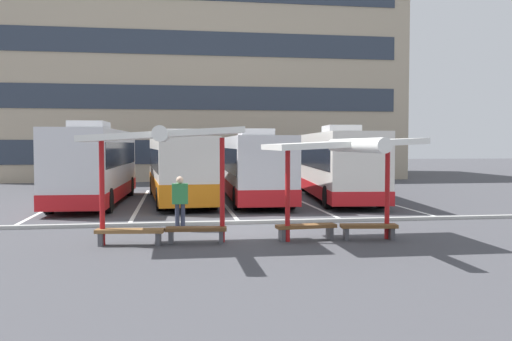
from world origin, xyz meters
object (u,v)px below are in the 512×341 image
Objects in this scene: coach_bus_2 at (252,167)px; bench_1 at (196,231)px; bench_2 at (306,228)px; waiting_shelter_1 at (342,146)px; bench_0 at (130,233)px; waiting_shelter_0 at (162,138)px; coach_bus_3 at (335,165)px; waiting_passenger_0 at (180,199)px; coach_bus_0 at (95,165)px; bench_3 at (369,228)px; coach_bus_1 at (179,169)px.

coach_bus_2 is 12.29m from bench_1.
bench_1 is 0.97× the size of bench_2.
waiting_shelter_1 is 2.86× the size of bench_2.
bench_0 is 1.06× the size of bench_2.
coach_bus_2 is at bearing 89.38° from bench_2.
waiting_shelter_0 is 4.82m from bench_2.
coach_bus_3 is 2.76× the size of waiting_shelter_0.
bench_1 is at bearing 10.56° from waiting_shelter_0.
coach_bus_3 is 7.00× the size of waiting_passenger_0.
coach_bus_0 is 6.22× the size of bench_1.
coach_bus_3 is 6.47× the size of bench_0.
coach_bus_3 is at bearing 77.78° from bench_3.
coach_bus_1 is 6.23× the size of waiting_passenger_0.
waiting_shelter_0 is 2.65× the size of bench_3.
bench_0 is 1.80m from bench_1.
waiting_shelter_0 is 2.76m from bench_1.
coach_bus_3 is (7.84, 0.11, 0.15)m from coach_bus_1.
coach_bus_0 is 0.88× the size of coach_bus_3.
coach_bus_2 reaches higher than bench_2.
waiting_shelter_0 is 3.13m from waiting_passenger_0.
waiting_passenger_0 reaches higher than bench_2.
waiting_shelter_1 is (8.27, -11.34, 0.92)m from coach_bus_0.
coach_bus_1 reaches higher than waiting_passenger_0.
waiting_shelter_0 reaches higher than waiting_shelter_1.
bench_1 is at bearing 1.62° from bench_0.
bench_1 is 0.99× the size of waiting_passenger_0.
coach_bus_0 is 6.15× the size of waiting_passenger_0.
coach_bus_0 is 0.89× the size of coach_bus_2.
coach_bus_2 is 0.98× the size of coach_bus_3.
coach_bus_2 is at bearing 97.96° from bench_3.
coach_bus_3 reaches higher than bench_3.
bench_3 is at bearing -0.24° from waiting_shelter_0.
coach_bus_2 is 12.25m from waiting_shelter_1.
bench_0 and bench_1 have the same top height.
waiting_passenger_0 is at bearing 149.30° from waiting_shelter_1.
coach_bus_1 is 11.62m from bench_0.
coach_bus_2 reaches higher than coach_bus_1.
waiting_passenger_0 is (-0.42, 2.25, 0.68)m from bench_1.
coach_bus_2 is 10.24m from waiting_passenger_0.
waiting_shelter_1 reaches higher than waiting_passenger_0.
coach_bus_2 is 12.73m from waiting_shelter_0.
bench_1 is 0.34× the size of waiting_shelter_1.
bench_2 is at bearing -90.62° from coach_bus_2.
bench_3 is (-2.54, -11.71, -1.39)m from coach_bus_3.
coach_bus_1 is 12.82m from bench_3.
waiting_shelter_1 is at bearing -86.36° from coach_bus_2.
waiting_shelter_0 is 2.48× the size of bench_2.
waiting_shelter_0 is (-4.18, -11.95, 1.33)m from coach_bus_2.
waiting_shelter_0 is at bearing -7.39° from bench_0.
bench_3 is (1.67, -11.97, -1.27)m from coach_bus_2.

